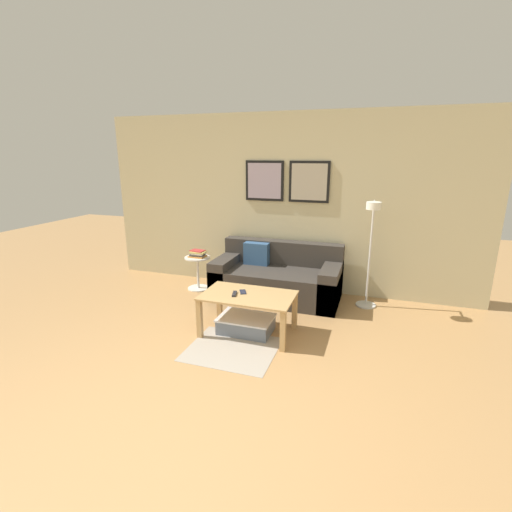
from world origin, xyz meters
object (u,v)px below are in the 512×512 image
Objects in this scene: couch at (277,278)px; coffee_table at (248,301)px; cell_phone at (243,292)px; book_stack at (198,254)px; side_table at (198,270)px; remote_control at (234,294)px; floor_lamp at (371,243)px; storage_bin at (246,324)px.

coffee_table is (-0.01, -1.17, 0.11)m from couch.
coffee_table is at bearing -57.61° from cell_phone.
couch is 1.24m from book_stack.
book_stack is (-1.20, 1.13, 0.16)m from coffee_table.
side_table is 1.59m from remote_control.
floor_lamp is 2.46m from book_stack.
storage_bin is at bearing -92.38° from couch.
coffee_table is 1.75m from floor_lamp.
side_table reaches higher than remote_control.
couch is 1.22× the size of floor_lamp.
coffee_table is 7.34× the size of cell_phone.
coffee_table is 1.65m from book_stack.
side_table is 3.32× the size of remote_control.
couch is 1.25m from remote_control.
book_stack reaches higher than coffee_table.
storage_bin is at bearing -139.22° from floor_lamp.
cell_phone reaches higher than coffee_table.
couch reaches higher than remote_control.
floor_lamp is 9.53× the size of remote_control.
storage_bin is 4.42× the size of cell_phone.
couch is at bearing 87.62° from storage_bin.
remote_control is at bearing -48.13° from book_stack.
floor_lamp is (1.28, 1.10, 0.80)m from storage_bin.
remote_control is at bearing -160.66° from coffee_table.
remote_control is (-0.14, -0.05, 0.09)m from coffee_table.
book_stack is at bearing -177.93° from couch.
floor_lamp is at bearing -2.43° from couch.
couch is 6.86× the size of book_stack.
floor_lamp is (1.24, 1.12, 0.51)m from coffee_table.
coffee_table reaches higher than storage_bin.
cell_phone is (1.13, -1.07, 0.17)m from side_table.
couch is 2.83× the size of storage_bin.
storage_bin is 1.67m from book_stack.
couch is 1.14m from cell_phone.
couch is at bearing 58.80° from cell_phone.
floor_lamp is at bearing 26.19° from remote_control.
cell_phone is (1.12, -1.08, -0.07)m from book_stack.
cell_phone is at bearing -43.56° from side_table.
storage_bin is 4.13× the size of remote_control.
cell_phone is (-0.05, 0.03, 0.38)m from storage_bin.
couch is at bearing 89.32° from coffee_table.
coffee_table is 2.06× the size of side_table.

